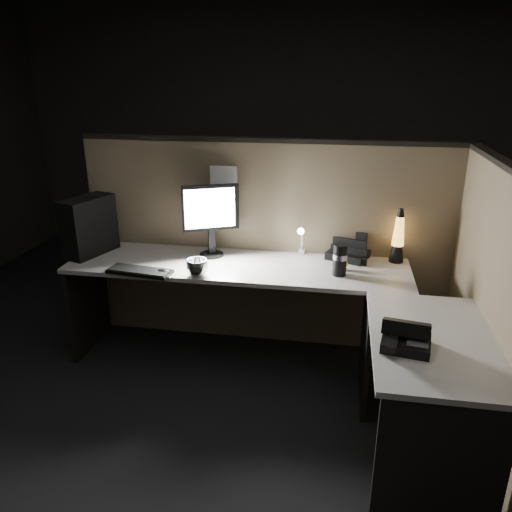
% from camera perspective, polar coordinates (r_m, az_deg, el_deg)
% --- Properties ---
extents(floor, '(6.00, 6.00, 0.00)m').
position_cam_1_polar(floor, '(3.20, -1.51, -17.37)').
color(floor, black).
rests_on(floor, ground).
extents(room_shell, '(6.00, 6.00, 6.00)m').
position_cam_1_polar(room_shell, '(2.55, -1.86, 12.72)').
color(room_shell, silver).
rests_on(room_shell, ground).
extents(partition_back, '(2.66, 0.06, 1.50)m').
position_cam_1_polar(partition_back, '(3.65, 1.21, 1.10)').
color(partition_back, brown).
rests_on(partition_back, ground).
extents(partition_right, '(0.06, 1.66, 1.50)m').
position_cam_1_polar(partition_right, '(2.96, 25.04, -5.78)').
color(partition_right, brown).
rests_on(partition_right, ground).
extents(desk, '(2.60, 1.60, 0.73)m').
position_cam_1_polar(desk, '(3.07, 2.61, -6.25)').
color(desk, '#ACABA3').
rests_on(desk, ground).
extents(pc_tower, '(0.29, 0.42, 0.41)m').
position_cam_1_polar(pc_tower, '(3.70, -18.55, 3.28)').
color(pc_tower, black).
rests_on(pc_tower, desk).
extents(monitor, '(0.37, 0.19, 0.50)m').
position_cam_1_polar(monitor, '(3.46, -5.20, 4.86)').
color(monitor, black).
rests_on(monitor, desk).
extents(keyboard, '(0.44, 0.19, 0.02)m').
position_cam_1_polar(keyboard, '(3.31, -13.15, -1.73)').
color(keyboard, black).
rests_on(keyboard, desk).
extents(mouse, '(0.09, 0.07, 0.03)m').
position_cam_1_polar(mouse, '(3.26, -10.57, -1.78)').
color(mouse, black).
rests_on(mouse, desk).
extents(clip_lamp, '(0.04, 0.18, 0.23)m').
position_cam_1_polar(clip_lamp, '(3.47, 5.20, 2.01)').
color(clip_lamp, silver).
rests_on(clip_lamp, desk).
extents(organizer, '(0.32, 0.30, 0.20)m').
position_cam_1_polar(organizer, '(3.54, 10.50, 0.53)').
color(organizer, black).
rests_on(organizer, desk).
extents(lava_lamp, '(0.10, 0.10, 0.37)m').
position_cam_1_polar(lava_lamp, '(3.50, 15.92, 1.78)').
color(lava_lamp, black).
rests_on(lava_lamp, desk).
extents(travel_mug, '(0.09, 0.09, 0.21)m').
position_cam_1_polar(travel_mug, '(3.20, 9.57, -0.44)').
color(travel_mug, black).
rests_on(travel_mug, desk).
extents(steel_mug, '(0.14, 0.14, 0.11)m').
position_cam_1_polar(steel_mug, '(3.19, -6.75, -1.32)').
color(steel_mug, '#B3B2B9').
rests_on(steel_mug, desk).
extents(figurine, '(0.06, 0.06, 0.06)m').
position_cam_1_polar(figurine, '(3.31, 9.97, -0.79)').
color(figurine, yellow).
rests_on(figurine, desk).
extents(pinned_paper, '(0.19, 0.00, 0.27)m').
position_cam_1_polar(pinned_paper, '(3.55, -3.72, 8.05)').
color(pinned_paper, white).
rests_on(pinned_paper, partition_back).
extents(desk_phone, '(0.25, 0.26, 0.13)m').
position_cam_1_polar(desk_phone, '(2.49, 16.69, -8.84)').
color(desk_phone, black).
rests_on(desk_phone, desk).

